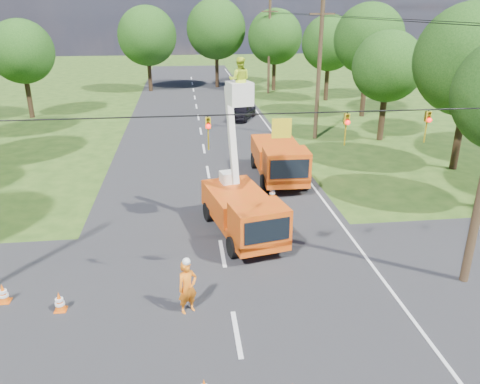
{
  "coord_description": "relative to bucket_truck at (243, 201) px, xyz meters",
  "views": [
    {
      "loc": [
        -1.3,
        -11.46,
        9.23
      ],
      "look_at": [
        0.73,
        5.15,
        2.6
      ],
      "focal_mm": 35.0,
      "sensor_mm": 36.0,
      "label": 1
    }
  ],
  "objects": [
    {
      "name": "ground",
      "position": [
        -1.03,
        13.43,
        -1.6
      ],
      "size": [
        140.0,
        140.0,
        0.0
      ],
      "primitive_type": "plane",
      "color": "#264514",
      "rests_on": "ground"
    },
    {
      "name": "road_main",
      "position": [
        -1.03,
        13.43,
        -1.6
      ],
      "size": [
        12.0,
        100.0,
        0.06
      ],
      "primitive_type": "cube",
      "color": "black",
      "rests_on": "ground"
    },
    {
      "name": "road_cross",
      "position": [
        -1.03,
        -4.57,
        -1.6
      ],
      "size": [
        56.0,
        10.0,
        0.07
      ],
      "primitive_type": "cube",
      "color": "black",
      "rests_on": "ground"
    },
    {
      "name": "edge_line",
      "position": [
        4.57,
        13.43,
        -1.6
      ],
      "size": [
        0.12,
        90.0,
        0.02
      ],
      "primitive_type": "cube",
      "color": "silver",
      "rests_on": "ground"
    },
    {
      "name": "bucket_truck",
      "position": [
        0.0,
        0.0,
        0.0
      ],
      "size": [
        3.25,
        6.03,
        7.45
      ],
      "rotation": [
        0.0,
        0.0,
        0.21
      ],
      "color": "#DE400F",
      "rests_on": "ground"
    },
    {
      "name": "second_truck",
      "position": [
        2.92,
        6.71,
        -0.37
      ],
      "size": [
        2.61,
        6.33,
        2.35
      ],
      "rotation": [
        0.0,
        0.0,
        -0.02
      ],
      "color": "#DE400F",
      "rests_on": "ground"
    },
    {
      "name": "ground_worker",
      "position": [
        -2.45,
        -5.22,
        -0.68
      ],
      "size": [
        0.8,
        0.71,
        1.84
      ],
      "primitive_type": "imported",
      "rotation": [
        0.0,
        0.0,
        0.5
      ],
      "color": "orange",
      "rests_on": "ground"
    },
    {
      "name": "distant_car",
      "position": [
        2.77,
        22.39,
        -0.88
      ],
      "size": [
        3.28,
        4.51,
        1.43
      ],
      "primitive_type": "imported",
      "rotation": [
        0.0,
        0.0,
        -0.43
      ],
      "color": "black",
      "rests_on": "ground"
    },
    {
      "name": "traffic_cone_2",
      "position": [
        1.39,
        0.43,
        -1.24
      ],
      "size": [
        0.38,
        0.38,
        0.71
      ],
      "color": "#E5580C",
      "rests_on": "ground"
    },
    {
      "name": "traffic_cone_3",
      "position": [
        2.06,
        4.06,
        -1.24
      ],
      "size": [
        0.38,
        0.38,
        0.71
      ],
      "color": "#E5580C",
      "rests_on": "ground"
    },
    {
      "name": "traffic_cone_4",
      "position": [
        -6.58,
        -4.68,
        -1.24
      ],
      "size": [
        0.38,
        0.38,
        0.71
      ],
      "color": "#E5580C",
      "rests_on": "ground"
    },
    {
      "name": "traffic_cone_5",
      "position": [
        -8.56,
        -3.97,
        -1.24
      ],
      "size": [
        0.38,
        0.38,
        0.71
      ],
      "color": "#E5580C",
      "rests_on": "ground"
    },
    {
      "name": "traffic_cone_7",
      "position": [
        4.15,
        9.34,
        -1.24
      ],
      "size": [
        0.38,
        0.38,
        0.71
      ],
      "color": "#E5580C",
      "rests_on": "ground"
    },
    {
      "name": "pole_right_mid",
      "position": [
        7.47,
        15.43,
        3.51
      ],
      "size": [
        1.8,
        0.3,
        10.0
      ],
      "color": "#4C3823",
      "rests_on": "ground"
    },
    {
      "name": "pole_right_far",
      "position": [
        7.47,
        35.43,
        3.51
      ],
      "size": [
        1.8,
        0.3,
        10.0
      ],
      "color": "#4C3823",
      "rests_on": "ground"
    },
    {
      "name": "signal_span",
      "position": [
        1.2,
        -4.58,
        4.28
      ],
      "size": [
        18.0,
        0.29,
        1.07
      ],
      "color": "black",
      "rests_on": "ground"
    },
    {
      "name": "tree_left_f",
      "position": [
        -15.83,
        25.43,
        4.09
      ],
      "size": [
        5.4,
        5.4,
        8.4
      ],
      "color": "#382616",
      "rests_on": "ground"
    },
    {
      "name": "tree_right_b",
      "position": [
        13.97,
        7.43,
        4.84
      ],
      "size": [
        6.4,
        6.4,
        9.65
      ],
      "color": "#382616",
      "rests_on": "ground"
    },
    {
      "name": "tree_right_c",
      "position": [
        12.17,
        14.43,
        3.71
      ],
      "size": [
        5.0,
        5.0,
        7.83
      ],
      "color": "#382616",
      "rests_on": "ground"
    },
    {
      "name": "tree_right_d",
      "position": [
        13.77,
        22.43,
        5.08
      ],
      "size": [
        6.0,
        6.0,
        9.7
      ],
      "color": "#382616",
      "rests_on": "ground"
    },
    {
      "name": "tree_right_e",
      "position": [
        12.77,
        30.43,
        4.21
      ],
      "size": [
        5.6,
        5.6,
        8.63
      ],
      "color": "#382616",
      "rests_on": "ground"
    },
    {
      "name": "tree_far_a",
      "position": [
        -6.03,
        38.43,
        4.59
      ],
      "size": [
        6.6,
        6.6,
        9.5
      ],
      "color": "#382616",
      "rests_on": "ground"
    },
    {
      "name": "tree_far_b",
      "position": [
        1.97,
        40.43,
        5.21
      ],
      "size": [
        7.0,
        7.0,
        10.32
      ],
      "color": "#382616",
      "rests_on": "ground"
    },
    {
      "name": "tree_far_c",
      "position": [
        8.47,
        37.43,
        4.46
      ],
      "size": [
        6.2,
        6.2,
        9.18
      ],
      "color": "#382616",
      "rests_on": "ground"
    }
  ]
}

